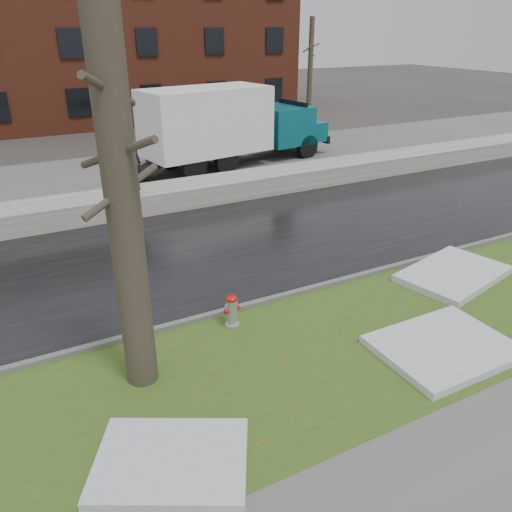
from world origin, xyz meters
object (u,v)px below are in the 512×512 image
fire_hydrant (232,309)px  worker (131,164)px  tree (122,196)px  box_truck (228,125)px

fire_hydrant → worker: size_ratio=0.42×
tree → box_truck: 15.51m
worker → box_truck: bearing=-128.3°
fire_hydrant → box_truck: (5.68, 12.44, 1.42)m
box_truck → worker: (-5.48, -4.07, -0.21)m
box_truck → fire_hydrant: bearing=-123.6°
box_truck → worker: box_truck is taller
fire_hydrant → tree: bearing=-168.8°
box_truck → tree: bearing=-129.8°
box_truck → worker: bearing=-152.5°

